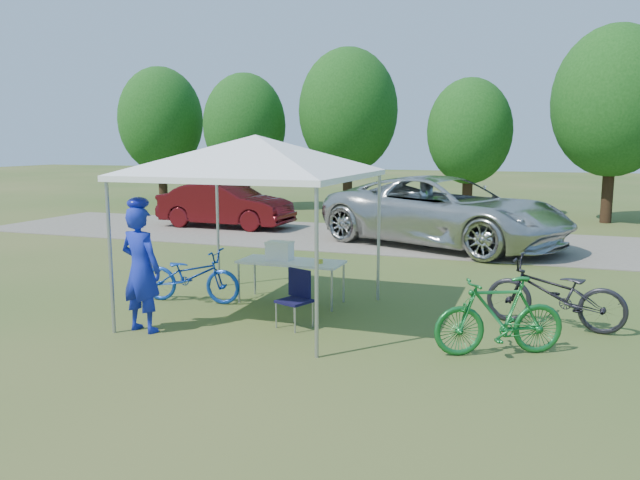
# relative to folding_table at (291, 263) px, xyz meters

# --- Properties ---
(ground) EXTENTS (100.00, 100.00, 0.00)m
(ground) POSITION_rel_folding_table_xyz_m (-0.20, -0.86, -0.66)
(ground) COLOR #2D5119
(ground) RESTS_ON ground
(gravel_strip) EXTENTS (24.00, 5.00, 0.02)m
(gravel_strip) POSITION_rel_folding_table_xyz_m (-0.20, 7.14, -0.65)
(gravel_strip) COLOR gray
(gravel_strip) RESTS_ON ground
(canopy) EXTENTS (4.53, 4.53, 3.00)m
(canopy) POSITION_rel_folding_table_xyz_m (-0.20, -0.86, 1.99)
(canopy) COLOR #A5A5AA
(canopy) RESTS_ON ground
(treeline) EXTENTS (24.89, 4.28, 6.30)m
(treeline) POSITION_rel_folding_table_xyz_m (-0.49, 13.19, 2.88)
(treeline) COLOR #382314
(treeline) RESTS_ON ground
(folding_table) EXTENTS (1.71, 0.71, 0.70)m
(folding_table) POSITION_rel_folding_table_xyz_m (0.00, 0.00, 0.00)
(folding_table) COLOR white
(folding_table) RESTS_ON ground
(folding_chair) EXTENTS (0.54, 0.56, 0.81)m
(folding_chair) POSITION_rel_folding_table_xyz_m (0.58, -1.19, -0.18)
(folding_chair) COLOR black
(folding_chair) RESTS_ON ground
(cooler) EXTENTS (0.42, 0.29, 0.31)m
(cooler) POSITION_rel_folding_table_xyz_m (-0.20, -0.00, 0.20)
(cooler) COLOR white
(cooler) RESTS_ON folding_table
(ice_cream_cup) EXTENTS (0.09, 0.09, 0.06)m
(ice_cream_cup) POSITION_rel_folding_table_xyz_m (0.53, -0.05, 0.08)
(ice_cream_cup) COLOR gold
(ice_cream_cup) RESTS_ON folding_table
(cyclist) EXTENTS (0.70, 0.51, 1.77)m
(cyclist) POSITION_rel_folding_table_xyz_m (-1.36, -2.15, 0.23)
(cyclist) COLOR #1625B2
(cyclist) RESTS_ON ground
(bike_blue) EXTENTS (1.75, 0.77, 0.89)m
(bike_blue) POSITION_rel_folding_table_xyz_m (-1.57, -0.52, -0.21)
(bike_blue) COLOR #133DA9
(bike_blue) RESTS_ON ground
(bike_green) EXTENTS (1.69, 1.13, 0.99)m
(bike_green) POSITION_rel_folding_table_xyz_m (3.39, -1.49, -0.16)
(bike_green) COLOR #186F2C
(bike_green) RESTS_ON ground
(bike_dark) EXTENTS (2.00, 0.97, 1.01)m
(bike_dark) POSITION_rel_folding_table_xyz_m (4.06, -0.05, -0.16)
(bike_dark) COLOR black
(bike_dark) RESTS_ON ground
(minivan) EXTENTS (6.93, 5.12, 1.75)m
(minivan) POSITION_rel_folding_table_xyz_m (1.52, 6.51, 0.24)
(minivan) COLOR silver
(minivan) RESTS_ON gravel_strip
(sedan) EXTENTS (4.23, 1.59, 1.38)m
(sedan) POSITION_rel_folding_table_xyz_m (-5.35, 7.73, 0.05)
(sedan) COLOR #500D10
(sedan) RESTS_ON gravel_strip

